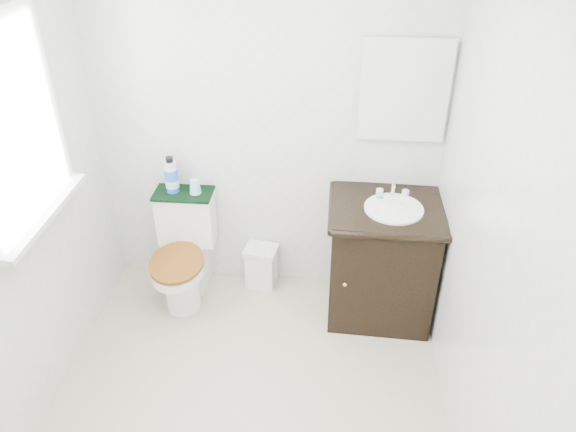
# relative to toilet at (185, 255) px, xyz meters

# --- Properties ---
(floor) EXTENTS (2.40, 2.40, 0.00)m
(floor) POSITION_rel_toilet_xyz_m (0.55, -0.97, -0.32)
(floor) COLOR #C0BA9A
(floor) RESTS_ON ground
(wall_back) EXTENTS (2.40, 0.00, 2.40)m
(wall_back) POSITION_rel_toilet_xyz_m (0.55, 0.23, 0.88)
(wall_back) COLOR silver
(wall_back) RESTS_ON ground
(wall_right) EXTENTS (0.00, 2.40, 2.40)m
(wall_right) POSITION_rel_toilet_xyz_m (1.65, -0.97, 0.88)
(wall_right) COLOR silver
(wall_right) RESTS_ON ground
(window) EXTENTS (0.02, 0.70, 0.90)m
(window) POSITION_rel_toilet_xyz_m (-0.52, -0.72, 1.23)
(window) COLOR white
(window) RESTS_ON wall_left
(mirror) EXTENTS (0.50, 0.02, 0.60)m
(mirror) POSITION_rel_toilet_xyz_m (1.37, 0.20, 1.13)
(mirror) COLOR silver
(mirror) RESTS_ON wall_back
(toilet) EXTENTS (0.39, 0.62, 0.73)m
(toilet) POSITION_rel_toilet_xyz_m (0.00, 0.00, 0.00)
(toilet) COLOR white
(toilet) RESTS_ON floor
(vanity) EXTENTS (0.70, 0.61, 0.92)m
(vanity) POSITION_rel_toilet_xyz_m (1.32, -0.07, 0.11)
(vanity) COLOR black
(vanity) RESTS_ON floor
(trash_bin) EXTENTS (0.25, 0.21, 0.32)m
(trash_bin) POSITION_rel_toilet_xyz_m (0.50, 0.13, -0.16)
(trash_bin) COLOR white
(trash_bin) RESTS_ON floor
(towel) EXTENTS (0.38, 0.22, 0.02)m
(towel) POSITION_rel_toilet_xyz_m (0.00, 0.12, 0.41)
(towel) COLOR black
(towel) RESTS_ON toilet
(mouthwash_bottle) EXTENTS (0.09, 0.09, 0.25)m
(mouthwash_bottle) POSITION_rel_toilet_xyz_m (-0.07, 0.13, 0.53)
(mouthwash_bottle) COLOR blue
(mouthwash_bottle) RESTS_ON towel
(cup) EXTENTS (0.08, 0.08, 0.09)m
(cup) POSITION_rel_toilet_xyz_m (0.08, 0.12, 0.47)
(cup) COLOR #97D9F8
(cup) RESTS_ON towel
(soap_bar) EXTENTS (0.06, 0.04, 0.02)m
(soap_bar) POSITION_rel_toilet_xyz_m (1.27, 0.02, 0.51)
(soap_bar) COLOR #186D76
(soap_bar) RESTS_ON vanity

